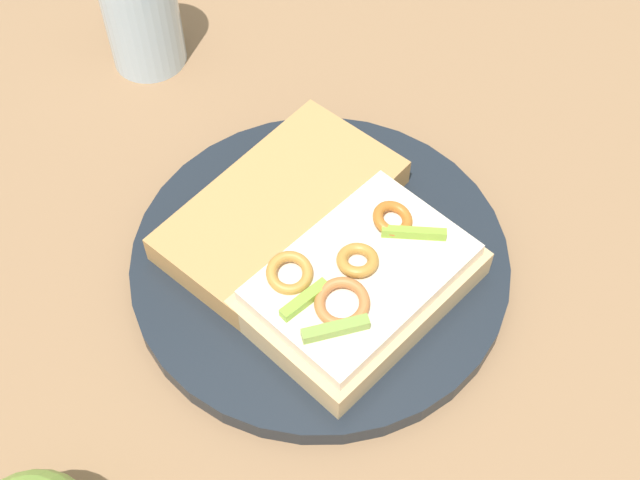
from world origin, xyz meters
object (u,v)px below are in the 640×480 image
drinking_glass (140,5)px  plate (320,262)px  bread_slice_side (277,213)px  sandwich (365,279)px

drinking_glass → plate: bearing=173.9°
bread_slice_side → plate: bearing=86.4°
drinking_glass → sandwich: bearing=175.4°
sandwich → plate: bearing=-91.3°
sandwich → bread_slice_side: size_ratio=0.92×
plate → drinking_glass: 0.27m
bread_slice_side → sandwich: bearing=85.8°
plate → bread_slice_side: (0.04, 0.00, 0.02)m
drinking_glass → bread_slice_side: bearing=171.6°
sandwich → drinking_glass: 0.31m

